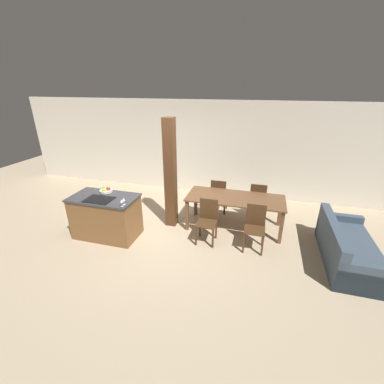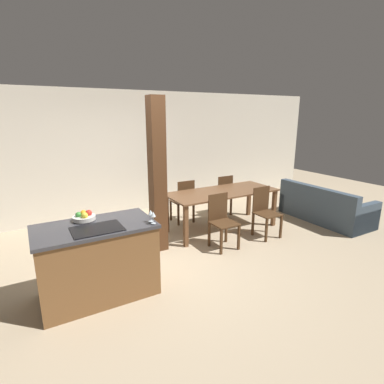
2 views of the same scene
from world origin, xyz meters
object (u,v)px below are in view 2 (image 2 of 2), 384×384
Objects in this scene: dining_chair_far_left at (184,200)px; couch at (324,208)px; dining_table at (222,196)px; dining_chair_near_right at (265,211)px; dining_chair_far_right at (222,194)px; dining_chair_near_left at (222,220)px; wine_glass_middle at (151,213)px; timber_post at (157,177)px; fruit_bowl at (84,217)px; kitchen_island at (97,260)px; wine_glass_near at (153,215)px.

dining_chair_far_left is 0.50× the size of couch.
dining_chair_near_right is at bearing -54.33° from dining_table.
dining_table is at bearing 125.67° from dining_chair_near_right.
dining_chair_near_left is at bearing 54.33° from dining_chair_far_right.
wine_glass_middle is 0.06× the size of timber_post.
dining_chair_far_right is (3.17, 1.52, -0.50)m from fruit_bowl.
dining_chair_far_left is 0.97m from dining_chair_far_right.
couch is (4.17, 0.63, -0.78)m from wine_glass_middle.
wine_glass_middle is 0.16× the size of dining_chair_far_right.
fruit_bowl is 1.85× the size of wine_glass_middle.
dining_chair_near_right is 2.11m from timber_post.
dining_table is 0.87× the size of timber_post.
kitchen_island is at bearing -72.68° from fruit_bowl.
kitchen_island reaches higher than dining_chair_near_right.
timber_post is (1.19, 0.85, 0.77)m from kitchen_island.
fruit_bowl is at bearing 34.62° from dining_chair_far_left.
dining_chair_near_right is at bearing -13.08° from timber_post.
dining_table is (2.62, 1.07, 0.21)m from kitchen_island.
dining_chair_near_left is 1.00× the size of dining_chair_far_right.
dining_chair_near_left is (-0.48, -0.67, -0.19)m from dining_table.
dining_chair_far_right is at bearing 54.33° from dining_chair_near_left.
dining_chair_far_left is (1.52, 1.99, -0.57)m from wine_glass_middle.
dining_table is 0.85m from dining_chair_far_left.
dining_chair_far_right is at bearing 25.65° from fruit_bowl.
couch is at bearing 4.62° from kitchen_island.
wine_glass_near is 4.30m from couch.
wine_glass_near reaches higher than dining_chair_near_left.
couch is at bearing 8.57° from wine_glass_middle.
fruit_bowl is at bearing 141.85° from wine_glass_near.
dining_chair_far_right is 0.50× the size of couch.
couch is (4.17, 0.71, -0.78)m from wine_glass_near.
kitchen_island is 0.56m from fruit_bowl.
dining_table is (2.00, 1.39, -0.37)m from wine_glass_near.
dining_table is at bearing 72.65° from couch.
kitchen_island is 0.64× the size of dining_table.
dining_chair_far_right reaches higher than dining_table.
dining_chair_near_right is 0.37× the size of timber_post.
fruit_bowl is 0.15× the size of couch.
wine_glass_near and wine_glass_middle have the same top height.
timber_post is at bearing 154.90° from dining_chair_near_left.
dining_table is 1.56m from timber_post.
dining_chair_near_right is at bearing 16.14° from wine_glass_near.
dining_chair_far_right is at bearing 29.38° from kitchen_island.
dining_chair_near_right is (3.17, 0.18, -0.50)m from fruit_bowl.
dining_chair_far_right is at bearing 54.33° from dining_table.
dining_chair_near_right is (2.48, 0.64, -0.57)m from wine_glass_middle.
wine_glass_near is 2.46m from dining_table.
dining_chair_near_left is at bearing 25.35° from wine_glass_near.
fruit_bowl is (-0.07, 0.22, 0.51)m from kitchen_island.
kitchen_island is 9.34× the size of wine_glass_middle.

